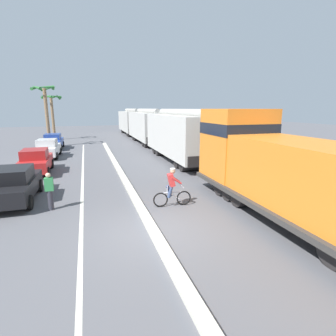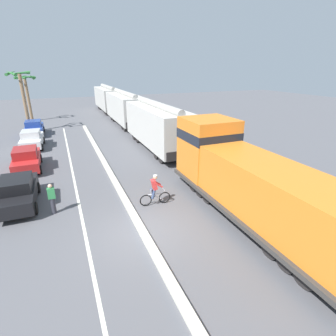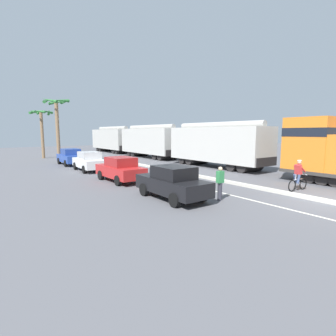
# 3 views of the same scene
# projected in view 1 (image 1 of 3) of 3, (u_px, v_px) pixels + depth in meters

# --- Properties ---
(ground_plane) EXTENTS (120.00, 120.00, 0.00)m
(ground_plane) POSITION_uv_depth(u_px,v_px,m) (152.00, 231.00, 9.23)
(ground_plane) COLOR #56565B
(median_curb) EXTENTS (0.36, 36.00, 0.16)m
(median_curb) POSITION_uv_depth(u_px,v_px,m) (127.00, 183.00, 14.79)
(median_curb) COLOR beige
(median_curb) RESTS_ON ground
(lane_stripe) EXTENTS (0.14, 36.00, 0.01)m
(lane_stripe) POSITION_uv_depth(u_px,v_px,m) (82.00, 188.00, 14.11)
(lane_stripe) COLOR silver
(lane_stripe) RESTS_ON ground
(locomotive) EXTENTS (3.10, 11.61, 4.20)m
(locomotive) POSITION_uv_depth(u_px,v_px,m) (286.00, 173.00, 10.03)
(locomotive) COLOR orange
(locomotive) RESTS_ON ground
(hopper_car_lead) EXTENTS (2.90, 10.60, 4.18)m
(hopper_car_lead) POSITION_uv_depth(u_px,v_px,m) (179.00, 135.00, 21.28)
(hopper_car_lead) COLOR beige
(hopper_car_lead) RESTS_ON ground
(hopper_car_middle) EXTENTS (2.90, 10.60, 4.18)m
(hopper_car_middle) POSITION_uv_depth(u_px,v_px,m) (147.00, 126.00, 32.08)
(hopper_car_middle) COLOR beige
(hopper_car_middle) RESTS_ON ground
(hopper_car_trailing) EXTENTS (2.90, 10.60, 4.18)m
(hopper_car_trailing) POSITION_uv_depth(u_px,v_px,m) (132.00, 122.00, 42.88)
(hopper_car_trailing) COLOR #B5B2AB
(hopper_car_trailing) RESTS_ON ground
(parked_car_black) EXTENTS (1.87, 4.22, 1.62)m
(parked_car_black) POSITION_uv_depth(u_px,v_px,m) (14.00, 185.00, 11.98)
(parked_car_black) COLOR black
(parked_car_black) RESTS_ON ground
(parked_car_red) EXTENTS (1.89, 4.23, 1.62)m
(parked_car_red) POSITION_uv_depth(u_px,v_px,m) (36.00, 161.00, 17.29)
(parked_car_red) COLOR red
(parked_car_red) RESTS_ON ground
(parked_car_white) EXTENTS (1.94, 4.25, 1.62)m
(parked_car_white) POSITION_uv_depth(u_px,v_px,m) (48.00, 148.00, 22.82)
(parked_car_white) COLOR silver
(parked_car_white) RESTS_ON ground
(parked_car_blue) EXTENTS (1.87, 4.22, 1.62)m
(parked_car_blue) POSITION_uv_depth(u_px,v_px,m) (53.00, 141.00, 27.58)
(parked_car_blue) COLOR #28479E
(parked_car_blue) RESTS_ON ground
(cyclist) EXTENTS (1.71, 0.48, 1.71)m
(cyclist) POSITION_uv_depth(u_px,v_px,m) (172.00, 188.00, 11.41)
(cyclist) COLOR black
(cyclist) RESTS_ON ground
(palm_tree_near) EXTENTS (2.73, 2.79, 6.12)m
(palm_tree_near) POSITION_uv_depth(u_px,v_px,m) (52.00, 105.00, 34.87)
(palm_tree_near) COLOR #846647
(palm_tree_near) RESTS_ON ground
(palm_tree_far) EXTENTS (2.65, 2.69, 6.71)m
(palm_tree_far) POSITION_uv_depth(u_px,v_px,m) (45.00, 102.00, 28.34)
(palm_tree_far) COLOR #846647
(palm_tree_far) RESTS_ON ground
(pedestrian_by_cars) EXTENTS (0.34, 0.22, 1.62)m
(pedestrian_by_cars) POSITION_uv_depth(u_px,v_px,m) (50.00, 191.00, 10.99)
(pedestrian_by_cars) COLOR #33333D
(pedestrian_by_cars) RESTS_ON ground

